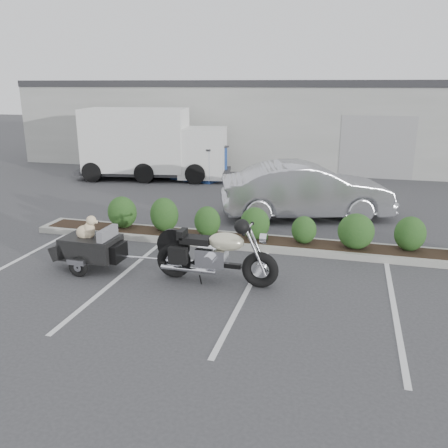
% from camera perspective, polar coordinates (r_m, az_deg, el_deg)
% --- Properties ---
extents(ground, '(90.00, 90.00, 0.00)m').
position_cam_1_polar(ground, '(10.01, -3.35, -6.13)').
color(ground, '#38383A').
rests_on(ground, ground).
extents(planter_kerb, '(12.00, 1.00, 0.15)m').
position_cam_1_polar(planter_kerb, '(11.75, 4.64, -2.27)').
color(planter_kerb, '#9E9E93').
rests_on(planter_kerb, ground).
extents(building, '(26.00, 10.00, 4.00)m').
position_cam_1_polar(building, '(25.99, 8.58, 12.27)').
color(building, '#9EA099').
rests_on(building, ground).
extents(motorcycle, '(2.55, 0.86, 1.46)m').
position_cam_1_polar(motorcycle, '(9.43, -1.07, -3.75)').
color(motorcycle, black).
rests_on(motorcycle, ground).
extents(pet_trailer, '(2.02, 1.13, 1.21)m').
position_cam_1_polar(pet_trailer, '(10.55, -15.77, -2.58)').
color(pet_trailer, black).
rests_on(pet_trailer, ground).
extents(sedan, '(5.27, 3.19, 1.64)m').
position_cam_1_polar(sedan, '(14.22, 9.86, 3.97)').
color(sedan, '#ACADB4').
rests_on(sedan, ground).
extents(dumpster, '(2.45, 2.02, 1.39)m').
position_cam_1_polar(dumpster, '(19.91, -3.11, 7.41)').
color(dumpster, navy).
rests_on(dumpster, ground).
extents(delivery_truck, '(6.54, 3.07, 2.88)m').
position_cam_1_polar(delivery_truck, '(20.17, -8.56, 9.32)').
color(delivery_truck, silver).
rests_on(delivery_truck, ground).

